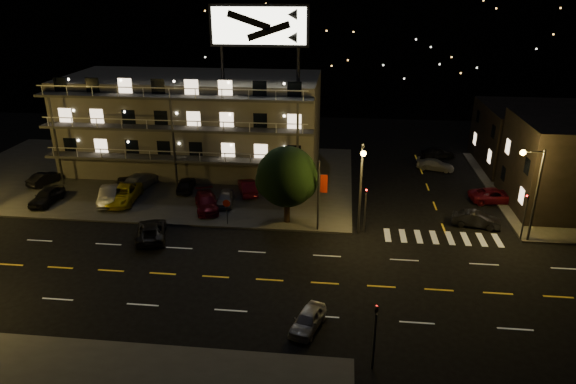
# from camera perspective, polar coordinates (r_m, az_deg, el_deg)

# --- Properties ---
(ground) EXTENTS (140.00, 140.00, 0.00)m
(ground) POSITION_cam_1_polar(r_m,az_deg,el_deg) (38.02, -5.08, -9.54)
(ground) COLOR black
(ground) RESTS_ON ground
(curb_nw) EXTENTS (44.00, 24.00, 0.15)m
(curb_nw) POSITION_cam_1_polar(r_m,az_deg,el_deg) (59.13, -14.77, 1.76)
(curb_nw) COLOR #3D3D3A
(curb_nw) RESTS_ON ground
(curb_ne) EXTENTS (16.00, 24.00, 0.15)m
(curb_ne) POSITION_cam_1_polar(r_m,az_deg,el_deg) (60.01, 28.54, 0.02)
(curb_ne) COLOR #3D3D3A
(curb_ne) RESTS_ON ground
(motel) EXTENTS (28.00, 13.80, 18.10)m
(motel) POSITION_cam_1_polar(r_m,az_deg,el_deg) (59.83, -10.31, 7.67)
(motel) COLOR gray
(motel) RESTS_ON ground
(side_bldg_back) EXTENTS (14.06, 12.00, 7.00)m
(side_bldg_back) POSITION_cam_1_polar(r_m,az_deg,el_deg) (66.09, 26.67, 5.37)
(side_bldg_back) COLOR black
(side_bldg_back) RESTS_ON ground
(hill_backdrop) EXTENTS (120.00, 25.00, 24.00)m
(hill_backdrop) POSITION_cam_1_polar(r_m,az_deg,el_deg) (101.61, -1.03, 17.39)
(hill_backdrop) COLOR black
(hill_backdrop) RESTS_ON ground
(streetlight_nc) EXTENTS (0.44, 1.92, 8.00)m
(streetlight_nc) POSITION_cam_1_polar(r_m,az_deg,el_deg) (42.37, 8.13, 1.24)
(streetlight_nc) COLOR #2D2D30
(streetlight_nc) RESTS_ON ground
(streetlight_ne) EXTENTS (1.92, 0.44, 8.00)m
(streetlight_ne) POSITION_cam_1_polar(r_m,az_deg,el_deg) (45.35, 25.59, 0.62)
(streetlight_ne) COLOR #2D2D30
(streetlight_ne) RESTS_ON ground
(signal_nw) EXTENTS (0.20, 0.27, 4.60)m
(signal_nw) POSITION_cam_1_polar(r_m,az_deg,el_deg) (43.81, 8.60, -1.46)
(signal_nw) COLOR #2D2D30
(signal_nw) RESTS_ON ground
(signal_sw) EXTENTS (0.20, 0.27, 4.60)m
(signal_sw) POSITION_cam_1_polar(r_m,az_deg,el_deg) (29.02, 9.65, -14.91)
(signal_sw) COLOR #2D2D30
(signal_sw) RESTS_ON ground
(signal_ne) EXTENTS (0.27, 0.20, 4.60)m
(signal_ne) POSITION_cam_1_polar(r_m,az_deg,el_deg) (46.32, 24.87, -2.03)
(signal_ne) COLOR #2D2D30
(signal_ne) RESTS_ON ground
(banner_north) EXTENTS (0.83, 0.16, 6.40)m
(banner_north) POSITION_cam_1_polar(r_m,az_deg,el_deg) (43.36, 3.50, -0.25)
(banner_north) COLOR #2D2D30
(banner_north) RESTS_ON ground
(stop_sign) EXTENTS (0.91, 0.11, 2.61)m
(stop_sign) POSITION_cam_1_polar(r_m,az_deg,el_deg) (45.24, -6.82, -1.76)
(stop_sign) COLOR #2D2D30
(stop_sign) RESTS_ON ground
(tree) EXTENTS (5.53, 5.32, 6.96)m
(tree) POSITION_cam_1_polar(r_m,az_deg,el_deg) (44.42, -0.18, 1.53)
(tree) COLOR black
(tree) RESTS_ON curb_nw
(lot_car_0) EXTENTS (1.95, 4.43, 1.49)m
(lot_car_0) POSITION_cam_1_polar(r_m,az_deg,el_deg) (54.77, -25.22, -0.40)
(lot_car_0) COLOR black
(lot_car_0) RESTS_ON curb_nw
(lot_car_1) EXTENTS (2.74, 4.92, 1.54)m
(lot_car_1) POSITION_cam_1_polar(r_m,az_deg,el_deg) (52.61, -19.26, -0.34)
(lot_car_1) COLOR #939499
(lot_car_1) RESTS_ON curb_nw
(lot_car_2) EXTENTS (2.88, 5.67, 1.53)m
(lot_car_2) POSITION_cam_1_polar(r_m,az_deg,el_deg) (52.41, -17.87, -0.24)
(lot_car_2) COLOR yellow
(lot_car_2) RESTS_ON curb_nw
(lot_car_3) EXTENTS (3.49, 5.25, 1.41)m
(lot_car_3) POSITION_cam_1_polar(r_m,az_deg,el_deg) (48.84, -9.05, -1.13)
(lot_car_3) COLOR #5E0D1A
(lot_car_3) RESTS_ON curb_nw
(lot_car_4) EXTENTS (1.79, 3.76, 1.24)m
(lot_car_4) POSITION_cam_1_polar(r_m,az_deg,el_deg) (49.76, -6.96, -0.67)
(lot_car_4) COLOR #939499
(lot_car_4) RESTS_ON curb_nw
(lot_car_5) EXTENTS (2.45, 4.09, 1.27)m
(lot_car_5) POSITION_cam_1_polar(r_m,az_deg,el_deg) (60.17, -25.40, 1.38)
(lot_car_5) COLOR black
(lot_car_5) RESTS_ON curb_nw
(lot_car_6) EXTENTS (3.05, 4.83, 1.24)m
(lot_car_6) POSITION_cam_1_polar(r_m,az_deg,el_deg) (55.61, -17.58, 0.91)
(lot_car_6) COLOR black
(lot_car_6) RESTS_ON curb_nw
(lot_car_7) EXTENTS (3.04, 5.48, 1.50)m
(lot_car_7) POSITION_cam_1_polar(r_m,az_deg,el_deg) (55.67, -16.12, 1.25)
(lot_car_7) COLOR #939499
(lot_car_7) RESTS_ON curb_nw
(lot_car_8) EXTENTS (2.18, 4.21, 1.37)m
(lot_car_8) POSITION_cam_1_polar(r_m,az_deg,el_deg) (53.68, -11.29, 0.86)
(lot_car_8) COLOR black
(lot_car_8) RESTS_ON curb_nw
(lot_car_9) EXTENTS (2.79, 4.58, 1.43)m
(lot_car_9) POSITION_cam_1_polar(r_m,az_deg,el_deg) (52.01, -4.51, 0.57)
(lot_car_9) COLOR #5E0D1A
(lot_car_9) RESTS_ON curb_nw
(side_car_0) EXTENTS (4.29, 2.21, 1.35)m
(side_car_0) POSITION_cam_1_polar(r_m,az_deg,el_deg) (48.14, 20.18, -2.88)
(side_car_0) COLOR black
(side_car_0) RESTS_ON ground
(side_car_1) EXTENTS (5.19, 2.93, 1.37)m
(side_car_1) POSITION_cam_1_polar(r_m,az_deg,el_deg) (54.16, 22.01, -0.36)
(side_car_1) COLOR #5E0D1A
(side_car_1) RESTS_ON ground
(side_car_2) EXTENTS (4.54, 2.79, 1.23)m
(side_car_2) POSITION_cam_1_polar(r_m,az_deg,el_deg) (61.46, 16.04, 2.93)
(side_car_2) COLOR #939499
(side_car_2) RESTS_ON ground
(side_car_3) EXTENTS (4.26, 2.42, 1.37)m
(side_car_3) POSITION_cam_1_polar(r_m,az_deg,el_deg) (65.82, 16.31, 4.23)
(side_car_3) COLOR black
(side_car_3) RESTS_ON ground
(road_car_east) EXTENTS (2.45, 3.84, 1.22)m
(road_car_east) POSITION_cam_1_polar(r_m,az_deg,el_deg) (32.75, 2.23, -13.98)
(road_car_east) COLOR #939499
(road_car_east) RESTS_ON ground
(road_car_west) EXTENTS (3.66, 5.46, 1.39)m
(road_car_west) POSITION_cam_1_polar(r_m,az_deg,el_deg) (44.63, -14.96, -4.18)
(road_car_west) COLOR black
(road_car_west) RESTS_ON ground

